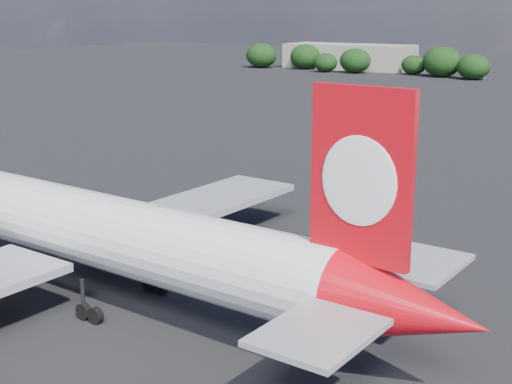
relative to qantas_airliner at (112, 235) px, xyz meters
The scene contains 4 objects.
ground 53.53m from the qantas_airliner, 98.23° to the left, with size 500.00×500.00×0.00m, color black.
qantas_airliner is the anchor object (origin of this frame).
terminal_building 198.52m from the qantas_airliner, 111.46° to the left, with size 42.00×16.00×8.00m.
highway_sign 170.70m from the qantas_airliner, 98.64° to the left, with size 6.00×0.30×4.50m.
Camera 1 is at (40.41, -25.30, 19.52)m, focal length 50.00 mm.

